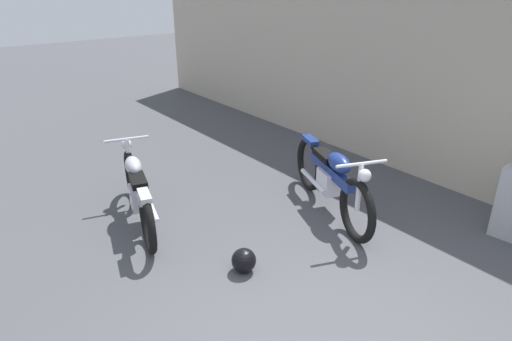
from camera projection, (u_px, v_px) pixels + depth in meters
helmet at (244, 260)px, 4.52m from camera, size 0.25×0.25×0.25m
motorcycle_silver at (138, 191)px, 5.30m from camera, size 1.93×0.76×0.89m
motorcycle_blue at (331, 179)px, 5.52m from camera, size 2.02×0.98×0.96m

